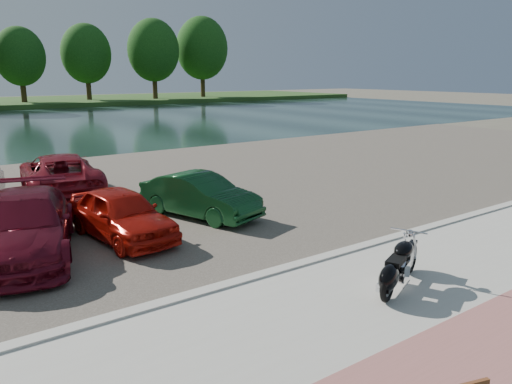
% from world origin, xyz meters
% --- Properties ---
extents(ground, '(200.00, 200.00, 0.00)m').
position_xyz_m(ground, '(0.00, 0.00, 0.00)').
color(ground, '#595447').
rests_on(ground, ground).
extents(promenade, '(60.00, 6.00, 0.10)m').
position_xyz_m(promenade, '(0.00, -1.00, 0.05)').
color(promenade, '#B6B4AB').
rests_on(promenade, ground).
extents(kerb, '(60.00, 0.30, 0.14)m').
position_xyz_m(kerb, '(0.00, 2.00, 0.07)').
color(kerb, '#B6B4AB').
rests_on(kerb, ground).
extents(parking_lot, '(60.00, 18.00, 0.04)m').
position_xyz_m(parking_lot, '(0.00, 11.00, 0.02)').
color(parking_lot, '#474239').
rests_on(parking_lot, ground).
extents(river, '(120.00, 40.00, 0.00)m').
position_xyz_m(river, '(0.00, 40.00, 0.00)').
color(river, '#1B302D').
rests_on(river, ground).
extents(far_trees, '(70.25, 10.68, 12.52)m').
position_xyz_m(far_trees, '(4.36, 65.79, 7.49)').
color(far_trees, '#332612').
rests_on(far_trees, far_bank).
extents(motorcycle, '(2.21, 1.14, 1.05)m').
position_xyz_m(motorcycle, '(-0.46, -0.15, 0.56)').
color(motorcycle, black).
rests_on(motorcycle, promenade).
extents(car_3, '(3.50, 5.54, 1.50)m').
position_xyz_m(car_3, '(-5.95, 6.32, 0.79)').
color(car_3, '#5C0D1C').
rests_on(car_3, parking_lot).
extents(car_4, '(1.98, 4.06, 1.33)m').
position_xyz_m(car_4, '(-3.62, 6.26, 0.71)').
color(car_4, '#AE140B').
rests_on(car_4, parking_lot).
extents(car_5, '(2.54, 4.19, 1.30)m').
position_xyz_m(car_5, '(-0.92, 6.88, 0.69)').
color(car_5, '#113F1D').
rests_on(car_5, parking_lot).
extents(car_10, '(3.17, 5.62, 1.48)m').
position_xyz_m(car_10, '(-3.56, 12.35, 0.78)').
color(car_10, maroon).
rests_on(car_10, parking_lot).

